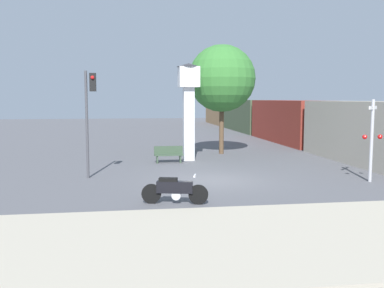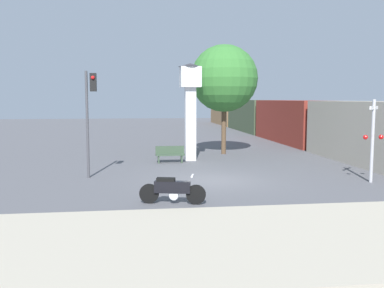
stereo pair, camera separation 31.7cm
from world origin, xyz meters
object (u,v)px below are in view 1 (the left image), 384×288
clock_tower (189,97)px  street_tree (222,79)px  freight_train (265,118)px  railroad_crossing_signal (372,137)px  bench (169,154)px  traffic_light (90,105)px  motorcycle (175,190)px

clock_tower → street_tree: street_tree is taller
freight_train → railroad_crossing_signal: 23.24m
clock_tower → street_tree: bearing=46.0°
bench → clock_tower: bearing=33.3°
traffic_light → bench: (3.87, 4.05, -2.76)m
motorcycle → railroad_crossing_signal: bearing=29.8°
motorcycle → railroad_crossing_signal: size_ratio=0.63×
railroad_crossing_signal → street_tree: (-4.28, 10.13, 2.89)m
traffic_light → bench: bearing=46.3°
bench → freight_train: bearing=56.3°
freight_train → traffic_light: size_ratio=10.18×
freight_train → street_tree: bearing=-119.0°
motorcycle → bench: (0.68, 9.34, 0.01)m
freight_train → bench: freight_train is taller
motorcycle → bench: 9.37m
traffic_light → clock_tower: bearing=43.6°
motorcycle → clock_tower: bearing=92.3°
clock_tower → bench: clock_tower is taller
street_tree → freight_train: bearing=61.0°
freight_train → street_tree: (-7.15, -12.93, 3.12)m
railroad_crossing_signal → bench: 10.56m
traffic_light → railroad_crossing_signal: traffic_light is taller
traffic_light → bench: 6.24m
motorcycle → clock_tower: 10.82m
freight_train → bench: size_ratio=30.27×
motorcycle → street_tree: street_tree is taller
traffic_light → railroad_crossing_signal: (11.89, -2.67, -1.32)m
clock_tower → motorcycle: bearing=-100.7°
motorcycle → street_tree: (4.42, 12.75, 4.33)m
railroad_crossing_signal → bench: railroad_crossing_signal is taller
traffic_light → street_tree: 10.77m
freight_train → bench: 19.67m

